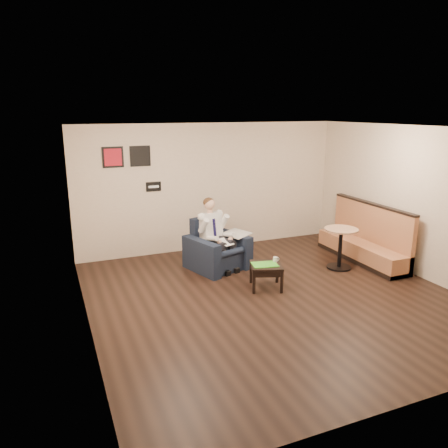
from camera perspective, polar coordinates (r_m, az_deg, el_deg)
name	(u,v)px	position (r m, az deg, el deg)	size (l,w,h in m)	color
ground	(274,297)	(7.54, 6.61, -9.46)	(6.00, 6.00, 0.00)	black
wall_back	(211,187)	(9.75, -1.72, 4.84)	(6.00, 0.02, 2.80)	beige
wall_front	(425,284)	(4.83, 24.73, -7.09)	(6.00, 0.02, 2.80)	beige
wall_left	(83,237)	(6.22, -17.93, -1.66)	(0.02, 6.00, 2.80)	beige
wall_right	(418,202)	(8.92, 24.02, 2.62)	(0.02, 6.00, 2.80)	beige
ceiling	(280,128)	(6.88, 7.31, 12.30)	(6.00, 6.00, 0.02)	white
seating_sign	(154,187)	(9.34, -9.19, 4.84)	(0.32, 0.02, 0.20)	black
art_print_left	(113,157)	(9.11, -14.31, 8.46)	(0.42, 0.03, 0.42)	red
art_print_right	(140,156)	(9.20, -10.89, 8.71)	(0.42, 0.03, 0.42)	black
armchair	(217,245)	(8.63, -0.86, -2.72)	(1.01, 1.01, 0.97)	black
seated_man	(222,237)	(8.48, -0.32, -1.76)	(0.64, 0.95, 1.34)	silver
lap_papers	(225,242)	(8.43, 0.14, -2.36)	(0.22, 0.32, 0.01)	white
newspaper	(236,234)	(8.76, 1.64, -1.26)	(0.42, 0.53, 0.01)	silver
side_table	(266,276)	(7.81, 5.50, -6.79)	(0.54, 0.54, 0.44)	black
green_folder	(265,264)	(7.71, 5.34, -5.28)	(0.44, 0.31, 0.01)	green
coffee_mug	(275,259)	(7.85, 6.71, -4.62)	(0.08, 0.08, 0.09)	white
smartphone	(268,261)	(7.88, 5.73, -4.84)	(0.14, 0.07, 0.01)	black
banquette	(363,233)	(9.50, 17.68, -1.13)	(0.55, 2.32, 1.19)	#AA6841
cafe_table	(340,248)	(8.96, 14.92, -3.10)	(0.66, 0.66, 0.82)	tan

